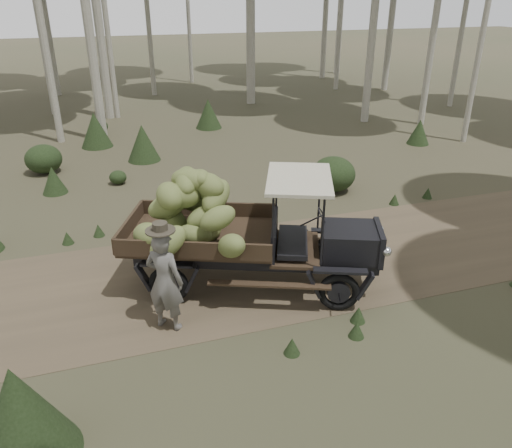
# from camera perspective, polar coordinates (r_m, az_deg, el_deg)

# --- Properties ---
(ground) EXTENTS (120.00, 120.00, 0.00)m
(ground) POSITION_cam_1_polar(r_m,az_deg,el_deg) (10.39, -0.89, -5.33)
(ground) COLOR #473D2B
(ground) RESTS_ON ground
(dirt_track) EXTENTS (70.00, 4.00, 0.01)m
(dirt_track) POSITION_cam_1_polar(r_m,az_deg,el_deg) (10.38, -0.89, -5.31)
(dirt_track) COLOR brown
(dirt_track) RESTS_ON ground
(banana_truck) EXTENTS (5.08, 3.31, 2.45)m
(banana_truck) POSITION_cam_1_polar(r_m,az_deg,el_deg) (9.28, -3.96, 0.55)
(banana_truck) COLOR black
(banana_truck) RESTS_ON ground
(farmer) EXTENTS (0.79, 0.76, 1.98)m
(farmer) POSITION_cam_1_polar(r_m,az_deg,el_deg) (8.42, -10.38, -6.30)
(farmer) COLOR #5E5A56
(farmer) RESTS_ON ground
(undergrowth) EXTENTS (23.42, 24.56, 1.40)m
(undergrowth) POSITION_cam_1_polar(r_m,az_deg,el_deg) (8.66, 1.31, -7.90)
(undergrowth) COLOR #233319
(undergrowth) RESTS_ON ground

